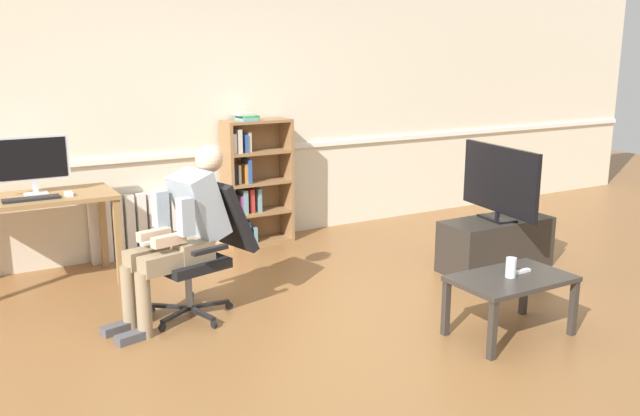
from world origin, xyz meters
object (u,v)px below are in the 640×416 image
person_seated (181,230)px  coffee_table (511,284)px  tv_stand (495,244)px  tv_screen (500,181)px  imac_monitor (33,161)px  radiator (142,225)px  bookshelf (252,182)px  computer_mouse (69,194)px  drinking_glass (511,267)px  office_chair (205,243)px  spare_remote (522,271)px  keyboard (31,199)px  computer_desk (36,210)px

person_seated → coffee_table: 2.30m
tv_stand → tv_screen: size_ratio=1.02×
imac_monitor → tv_screen: bearing=-24.7°
coffee_table → tv_screen: bearing=49.0°
imac_monitor → tv_stand: (3.51, -1.62, -0.80)m
tv_screen → radiator: bearing=61.6°
imac_monitor → bookshelf: bearing=6.1°
computer_mouse → radiator: computer_mouse is taller
bookshelf → tv_stand: bookshelf is taller
computer_mouse → drinking_glass: 3.44m
office_chair → spare_remote: bearing=36.8°
computer_mouse → spare_remote: computer_mouse is taller
person_seated → spare_remote: bearing=40.6°
computer_mouse → tv_stand: bearing=-23.3°
coffee_table → spare_remote: 0.14m
computer_mouse → spare_remote: (2.46, -2.49, -0.35)m
keyboard → person_seated: 1.38m
spare_remote → bookshelf: bearing=-169.1°
person_seated → coffee_table: (1.80, -1.40, -0.29)m
bookshelf → person_seated: (-1.25, -1.53, 0.04)m
computer_mouse → spare_remote: 3.52m
office_chair → tv_screen: size_ratio=0.98×
office_chair → tv_stand: bearing=68.5°
spare_remote → radiator: bearing=-151.8°
imac_monitor → tv_screen: (3.51, -1.62, -0.24)m
computer_mouse → radiator: size_ratio=0.11×
imac_monitor → coffee_table: 3.79m
coffee_table → radiator: bearing=118.4°
keyboard → spare_remote: keyboard is taller
keyboard → tv_stand: size_ratio=0.42×
tv_screen → imac_monitor: bearing=73.6°
keyboard → tv_stand: bearing=-21.4°
bookshelf → office_chair: bearing=-125.5°
tv_screen → person_seated: bearing=92.1°
imac_monitor → office_chair: imac_monitor is taller
bookshelf → computer_desk: bearing=-171.9°
bookshelf → tv_stand: size_ratio=1.29×
person_seated → tv_stand: 2.80m
bookshelf → coffee_table: bookshelf is taller
office_chair → spare_remote: size_ratio=6.46×
computer_desk → radiator: (0.95, 0.39, -0.34)m
computer_mouse → spare_remote: size_ratio=0.67×
drinking_glass → spare_remote: (0.13, 0.03, -0.06)m
coffee_table → drinking_glass: drinking_glass is taller
bookshelf → spare_remote: (0.67, -2.90, -0.19)m
keyboard → spare_remote: (2.74, -2.47, -0.34)m
imac_monitor → keyboard: 0.35m
tv_stand → drinking_glass: bearing=-131.3°
computer_mouse → person_seated: bearing=-64.1°
bookshelf → person_seated: bookshelf is taller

